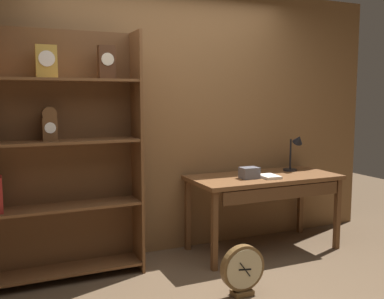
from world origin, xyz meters
The scene contains 7 objects.
back_wood_panel centered at (0.00, 1.39, 1.30)m, with size 4.80×0.05×2.60m, color brown.
bookshelf centered at (-1.17, 1.08, 1.04)m, with size 1.45×0.31×2.08m.
workbench centered at (0.86, 0.96, 0.67)m, with size 1.49×0.69×0.75m.
desk_lamp centered at (1.31, 1.08, 0.98)m, with size 0.19×0.20×0.40m.
toolbox_small centered at (0.66, 0.92, 0.81)m, with size 0.17×0.13×0.11m, color #595960.
open_repair_manual centered at (0.85, 0.87, 0.77)m, with size 0.16×0.22×0.03m, color silver.
round_clock_large centered at (0.15, 0.17, 0.20)m, with size 0.36×0.11×0.40m.
Camera 1 is at (-1.52, -2.61, 1.53)m, focal length 40.86 mm.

